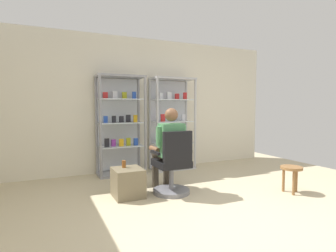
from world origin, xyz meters
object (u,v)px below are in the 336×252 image
wooden_stool (291,172)px  storage_crate (128,182)px  display_cabinet_right (171,123)px  display_cabinet_left (120,125)px  tea_glass (124,164)px  seated_shopkeeper (168,146)px  office_chair (173,168)px

wooden_stool → storage_crate: bearing=159.3°
display_cabinet_right → storage_crate: 2.08m
display_cabinet_left → tea_glass: 1.42m
display_cabinet_left → display_cabinet_right: bearing=0.0°
display_cabinet_right → seated_shopkeeper: display_cabinet_right is taller
tea_glass → display_cabinet_left: bearing=77.3°
wooden_stool → office_chair: bearing=157.5°
display_cabinet_right → tea_glass: 1.97m
display_cabinet_right → tea_glass: size_ratio=17.90×
seated_shopkeeper → tea_glass: bearing=171.8°
display_cabinet_left → display_cabinet_right: (1.10, 0.00, 0.00)m
storage_crate → wooden_stool: storage_crate is taller
display_cabinet_right → storage_crate: bearing=-134.5°
display_cabinet_right → wooden_stool: bearing=-67.1°
display_cabinet_left → display_cabinet_right: 1.10m
display_cabinet_right → seated_shopkeeper: 1.59m
seated_shopkeeper → storage_crate: size_ratio=2.86×
display_cabinet_left → wooden_stool: size_ratio=4.71×
storage_crate → wooden_stool: 2.47m
display_cabinet_right → storage_crate: display_cabinet_right is taller
display_cabinet_right → storage_crate: (-1.36, -1.38, -0.76)m
display_cabinet_left → office_chair: 1.71m
storage_crate → tea_glass: (-0.03, 0.08, 0.26)m
display_cabinet_left → seated_shopkeeper: 1.47m
storage_crate → wooden_stool: size_ratio=1.12×
office_chair → display_cabinet_right: bearing=65.4°
display_cabinet_left → wooden_stool: 3.11m
office_chair → wooden_stool: bearing=-22.5°
display_cabinet_left → office_chair: size_ratio=1.98×
office_chair → tea_glass: (-0.68, 0.26, 0.07)m
display_cabinet_left → office_chair: display_cabinet_left is taller
tea_glass → wooden_stool: (2.34, -0.95, -0.14)m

